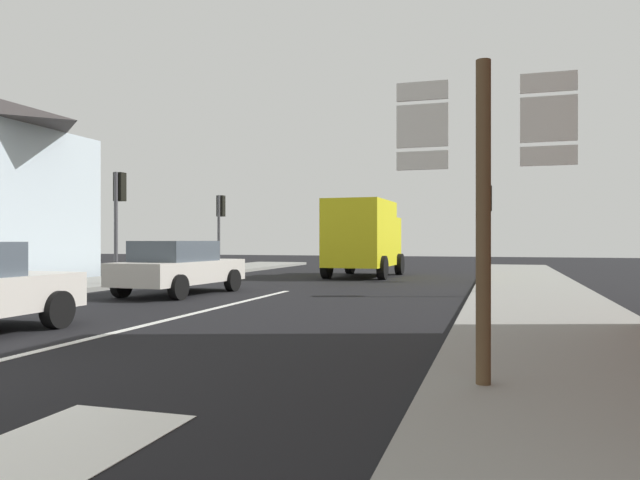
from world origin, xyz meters
name	(u,v)px	position (x,y,z in m)	size (l,w,h in m)	color
ground_plane	(261,298)	(0.00, 10.00, 0.00)	(80.00, 80.00, 0.00)	black
sidewalk_right	(545,313)	(6.78, 8.00, 0.07)	(3.10, 44.00, 0.14)	gray
lane_centre_stripe	(183,316)	(0.00, 6.00, 0.01)	(0.16, 12.00, 0.01)	silver
lane_turn_arrow	(44,453)	(2.88, -1.00, 0.01)	(1.20, 2.20, 0.01)	silver
sedan_far	(179,267)	(-2.48, 10.17, 0.76)	(2.23, 4.33, 1.47)	beige
delivery_truck	(364,236)	(0.68, 19.27, 1.65)	(2.60, 5.06, 3.05)	yellow
route_sign_post	(483,197)	(5.79, 1.41, 1.91)	(1.66, 0.14, 3.20)	brown
traffic_light_near_right	(484,197)	(5.53, 12.08, 2.65)	(0.30, 0.49, 3.58)	#47474C
traffic_light_far_left	(220,216)	(-5.53, 18.96, 2.52)	(0.30, 0.49, 3.40)	#47474C
traffic_light_far_right	(488,211)	(5.53, 17.72, 2.54)	(0.30, 0.49, 3.42)	#47474C
traffic_light_near_left	(119,202)	(-5.53, 11.79, 2.68)	(0.30, 0.49, 3.62)	#47474C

